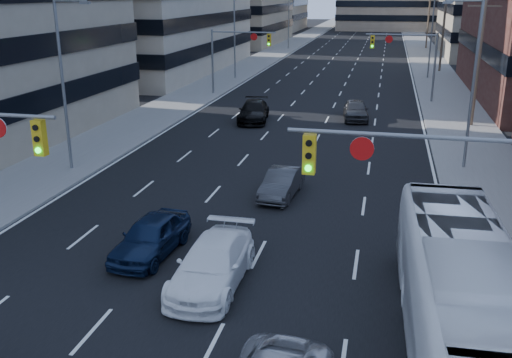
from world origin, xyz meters
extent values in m
cube|color=black|center=(0.00, 130.00, 0.01)|extent=(18.00, 300.00, 0.02)
cube|color=slate|center=(-11.50, 130.00, 0.07)|extent=(5.00, 300.00, 0.15)
cube|color=slate|center=(11.50, 130.00, 0.07)|extent=(5.00, 300.00, 0.15)
cube|color=gold|center=(-4.10, 8.00, 5.15)|extent=(0.35, 0.28, 1.10)
cylinder|color=black|center=(-4.10, 7.84, 5.50)|extent=(0.18, 0.06, 0.18)
cylinder|color=black|center=(-4.10, 7.84, 5.15)|extent=(0.18, 0.06, 0.18)
cylinder|color=#0CE526|center=(-4.10, 7.84, 4.80)|extent=(0.18, 0.06, 0.18)
cylinder|color=slate|center=(6.75, 8.00, 5.80)|extent=(6.50, 0.12, 0.12)
cube|color=gold|center=(4.10, 8.00, 5.15)|extent=(0.35, 0.28, 1.10)
cylinder|color=black|center=(4.10, 7.84, 5.50)|extent=(0.18, 0.06, 0.18)
cylinder|color=black|center=(4.10, 7.84, 5.15)|extent=(0.18, 0.06, 0.18)
cylinder|color=#0CE526|center=(4.10, 7.84, 4.80)|extent=(0.18, 0.06, 0.18)
cylinder|color=white|center=(5.50, 7.97, 5.40)|extent=(0.64, 0.06, 0.64)
cylinder|color=slate|center=(-10.00, 45.00, 3.00)|extent=(0.18, 0.18, 6.00)
cylinder|color=slate|center=(-7.00, 45.00, 5.80)|extent=(6.00, 0.12, 0.12)
cube|color=gold|center=(-4.60, 45.00, 5.15)|extent=(0.35, 0.28, 1.10)
cylinder|color=black|center=(-4.60, 44.84, 5.50)|extent=(0.18, 0.06, 0.18)
cylinder|color=black|center=(-4.60, 44.84, 5.15)|extent=(0.18, 0.06, 0.18)
cylinder|color=#0CE526|center=(-4.60, 44.84, 4.80)|extent=(0.18, 0.06, 0.18)
cylinder|color=white|center=(-6.00, 44.97, 5.40)|extent=(0.64, 0.06, 0.64)
cylinder|color=slate|center=(10.00, 45.00, 3.00)|extent=(0.18, 0.18, 6.00)
cylinder|color=slate|center=(7.00, 45.00, 5.80)|extent=(6.00, 0.12, 0.12)
cube|color=gold|center=(4.60, 45.00, 5.15)|extent=(0.35, 0.28, 1.10)
cylinder|color=black|center=(4.60, 44.84, 5.50)|extent=(0.18, 0.06, 0.18)
cylinder|color=black|center=(4.60, 44.84, 5.15)|extent=(0.18, 0.06, 0.18)
cylinder|color=#0CE526|center=(4.60, 44.84, 4.80)|extent=(0.18, 0.06, 0.18)
cylinder|color=white|center=(6.00, 44.97, 5.40)|extent=(0.64, 0.06, 0.64)
cylinder|color=#4C3D2D|center=(12.20, 36.00, 5.50)|extent=(0.28, 0.28, 11.00)
cube|color=#4C3D2D|center=(12.20, 36.00, 8.40)|extent=(2.20, 0.10, 0.10)
cylinder|color=#4C3D2D|center=(12.20, 66.00, 5.50)|extent=(0.28, 0.28, 11.00)
cube|color=#4C3D2D|center=(12.20, 66.00, 8.40)|extent=(2.20, 0.10, 0.10)
cylinder|color=#4C3D2D|center=(12.20, 96.00, 5.50)|extent=(0.28, 0.28, 11.00)
cylinder|color=slate|center=(-10.50, 20.00, 4.50)|extent=(0.16, 0.16, 9.00)
cylinder|color=slate|center=(-9.60, 20.00, 8.90)|extent=(1.80, 0.10, 0.10)
cube|color=slate|center=(-8.80, 20.00, 8.82)|extent=(0.50, 0.22, 0.14)
cylinder|color=slate|center=(-10.50, 55.00, 4.50)|extent=(0.16, 0.16, 9.00)
cylinder|color=slate|center=(-10.50, 90.00, 4.50)|extent=(0.16, 0.16, 9.00)
cylinder|color=slate|center=(10.50, 25.00, 4.50)|extent=(0.16, 0.16, 9.00)
cylinder|color=slate|center=(9.60, 25.00, 8.90)|extent=(1.80, 0.10, 0.10)
cube|color=slate|center=(8.80, 25.00, 8.82)|extent=(0.50, 0.22, 0.14)
cylinder|color=slate|center=(10.50, 60.00, 4.50)|extent=(0.16, 0.16, 9.00)
imported|color=white|center=(0.79, 9.47, 0.74)|extent=(2.09, 5.13, 1.49)
imported|color=white|center=(8.40, 7.25, 1.63)|extent=(3.20, 11.81, 3.26)
imported|color=#0D1934|center=(-2.10, 11.14, 0.73)|extent=(2.03, 4.42, 1.47)
imported|color=#353638|center=(1.48, 18.49, 0.65)|extent=(1.70, 4.05, 1.30)
imported|color=black|center=(-3.58, 34.34, 0.75)|extent=(2.76, 5.42, 1.51)
imported|color=#2F2F31|center=(3.90, 36.56, 0.76)|extent=(2.28, 4.63, 1.52)
camera|label=1|loc=(6.00, -6.86, 9.37)|focal=40.00mm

